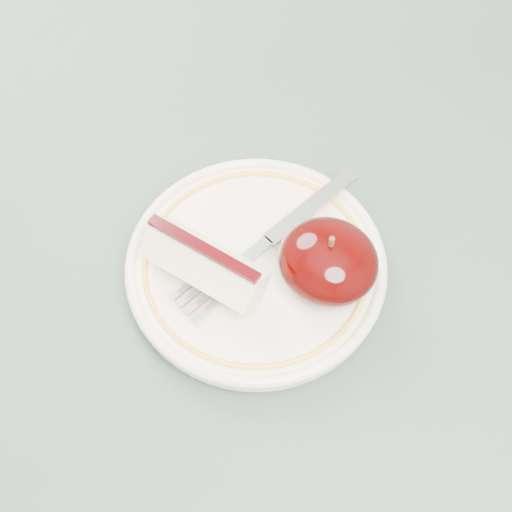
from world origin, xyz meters
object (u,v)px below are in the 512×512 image
Objects in this scene: table at (148,311)px; fork at (267,242)px; apple_half at (328,261)px; plate at (256,266)px.

fork is at bearing 36.53° from table.
table is 12.56× the size of apple_half.
fork is (0.08, 0.06, 0.11)m from table.
apple_half is at bearing 25.78° from table.
apple_half is (0.05, 0.02, 0.03)m from plate.
apple_half is 0.05m from fork.
fork reaches higher than table.
apple_half is at bearing -75.27° from fork.
apple_half is at bearing 22.39° from plate.
plate is 1.11× the size of fork.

